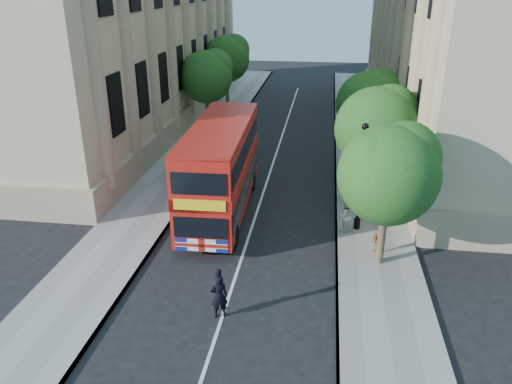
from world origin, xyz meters
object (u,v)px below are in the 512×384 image
at_px(box_van, 224,147).
at_px(woman_pedestrian, 345,215).
at_px(double_decker_bus, 221,167).
at_px(lamp_post, 361,182).
at_px(police_constable, 219,296).

bearing_deg(box_van, woman_pedestrian, -49.85).
relative_size(double_decker_bus, box_van, 1.76).
height_order(box_van, woman_pedestrian, box_van).
xyz_separation_m(double_decker_bus, woman_pedestrian, (6.17, -1.47, -1.55)).
relative_size(lamp_post, double_decker_bus, 0.52).
height_order(double_decker_bus, box_van, double_decker_bus).
distance_m(box_van, woman_pedestrian, 10.52).
bearing_deg(box_van, lamp_post, -46.05).
bearing_deg(lamp_post, police_constable, -124.52).
height_order(lamp_post, double_decker_bus, lamp_post).
xyz_separation_m(double_decker_bus, police_constable, (1.67, -8.49, -1.67)).
bearing_deg(box_van, police_constable, -82.99).
distance_m(double_decker_bus, police_constable, 8.81).
distance_m(lamp_post, woman_pedestrian, 1.71).
bearing_deg(lamp_post, box_van, 137.79).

